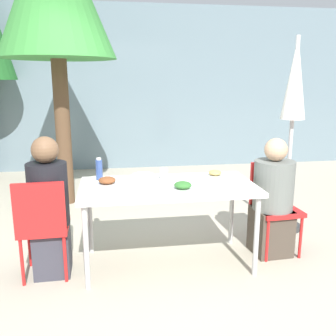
{
  "coord_description": "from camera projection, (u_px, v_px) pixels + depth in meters",
  "views": [
    {
      "loc": [
        -0.49,
        -3.14,
        1.64
      ],
      "look_at": [
        0.0,
        0.0,
        0.9
      ],
      "focal_mm": 40.0,
      "sensor_mm": 36.0,
      "label": 1
    }
  ],
  "objects": [
    {
      "name": "ground_plane",
      "position": [
        168.0,
        263.0,
        3.46
      ],
      "size": [
        24.0,
        24.0,
        0.0
      ],
      "primitive_type": "plane",
      "color": "#B2A893"
    },
    {
      "name": "building_facade",
      "position": [
        135.0,
        89.0,
        7.03
      ],
      "size": [
        10.0,
        0.2,
        3.0
      ],
      "color": "slate",
      "rests_on": "ground"
    },
    {
      "name": "dining_table",
      "position": [
        168.0,
        191.0,
        3.31
      ],
      "size": [
        1.54,
        0.79,
        0.75
      ],
      "color": "white",
      "rests_on": "ground"
    },
    {
      "name": "chair_left",
      "position": [
        43.0,
        222.0,
        3.08
      ],
      "size": [
        0.41,
        0.41,
        0.87
      ],
      "rotation": [
        0.0,
        0.0,
        0.03
      ],
      "color": "red",
      "rests_on": "ground"
    },
    {
      "name": "person_left",
      "position": [
        49.0,
        211.0,
        3.15
      ],
      "size": [
        0.33,
        0.33,
        1.21
      ],
      "rotation": [
        0.0,
        0.0,
        0.03
      ],
      "color": "#383842",
      "rests_on": "ground"
    },
    {
      "name": "chair_right",
      "position": [
        273.0,
        200.0,
        3.65
      ],
      "size": [
        0.42,
        0.42,
        0.87
      ],
      "rotation": [
        0.0,
        0.0,
        -3.08
      ],
      "color": "red",
      "rests_on": "ground"
    },
    {
      "name": "person_right",
      "position": [
        273.0,
        201.0,
        3.56
      ],
      "size": [
        0.38,
        0.38,
        1.13
      ],
      "rotation": [
        0.0,
        0.0,
        -3.08
      ],
      "color": "#473D33",
      "rests_on": "ground"
    },
    {
      "name": "closed_umbrella",
      "position": [
        294.0,
        97.0,
        3.94
      ],
      "size": [
        0.36,
        0.36,
        2.1
      ],
      "color": "#333333",
      "rests_on": "ground"
    },
    {
      "name": "plate_0",
      "position": [
        183.0,
        187.0,
        3.12
      ],
      "size": [
        0.27,
        0.27,
        0.07
      ],
      "color": "white",
      "rests_on": "dining_table"
    },
    {
      "name": "plate_1",
      "position": [
        215.0,
        174.0,
        3.56
      ],
      "size": [
        0.22,
        0.22,
        0.06
      ],
      "color": "white",
      "rests_on": "dining_table"
    },
    {
      "name": "plate_2",
      "position": [
        107.0,
        182.0,
        3.27
      ],
      "size": [
        0.27,
        0.27,
        0.07
      ],
      "color": "white",
      "rests_on": "dining_table"
    },
    {
      "name": "bottle",
      "position": [
        99.0,
        169.0,
        3.43
      ],
      "size": [
        0.06,
        0.06,
        0.21
      ],
      "color": "#334C8E",
      "rests_on": "dining_table"
    },
    {
      "name": "drinking_cup",
      "position": [
        164.0,
        174.0,
        3.45
      ],
      "size": [
        0.07,
        0.07,
        0.11
      ],
      "color": "silver",
      "rests_on": "dining_table"
    },
    {
      "name": "salad_bowl",
      "position": [
        143.0,
        177.0,
        3.42
      ],
      "size": [
        0.2,
        0.2,
        0.06
      ],
      "color": "white",
      "rests_on": "dining_table"
    }
  ]
}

